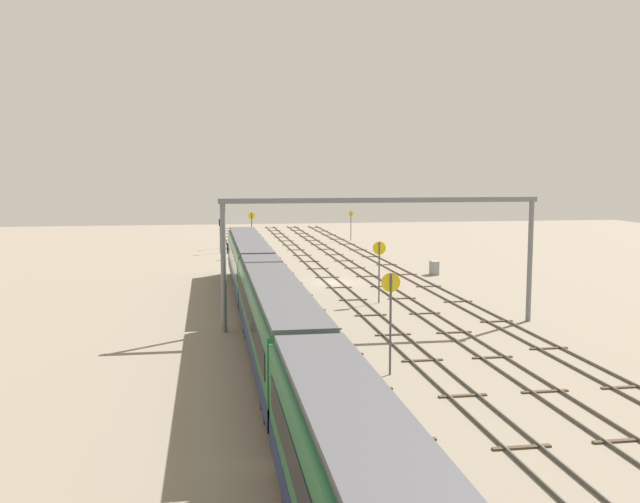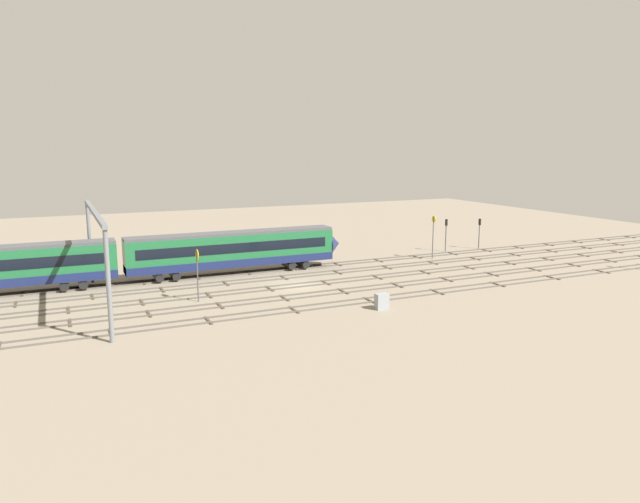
# 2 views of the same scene
# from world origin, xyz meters

# --- Properties ---
(ground_plane) EXTENTS (157.11, 157.11, 0.00)m
(ground_plane) POSITION_xyz_m (0.00, 0.00, 0.00)
(ground_plane) COLOR gray
(track_near_foreground) EXTENTS (141.11, 2.40, 0.16)m
(track_near_foreground) POSITION_xyz_m (0.00, -8.42, 0.07)
(track_near_foreground) COLOR #59544C
(track_near_foreground) RESTS_ON ground
(track_second_near) EXTENTS (141.11, 2.40, 0.16)m
(track_second_near) POSITION_xyz_m (0.00, -4.21, 0.07)
(track_second_near) COLOR #59544C
(track_second_near) RESTS_ON ground
(track_middle) EXTENTS (141.11, 2.40, 0.16)m
(track_middle) POSITION_xyz_m (0.00, 0.00, 0.07)
(track_middle) COLOR #59544C
(track_middle) RESTS_ON ground
(track_second_far) EXTENTS (141.11, 2.40, 0.16)m
(track_second_far) POSITION_xyz_m (-0.00, 4.21, 0.07)
(track_second_far) COLOR #59544C
(track_second_far) RESTS_ON ground
(track_with_train) EXTENTS (141.11, 2.40, 0.16)m
(track_with_train) POSITION_xyz_m (-0.00, 8.42, 0.07)
(track_with_train) COLOR #59544C
(track_with_train) RESTS_ON ground
(overhead_gantry) EXTENTS (0.40, 22.34, 8.98)m
(overhead_gantry) POSITION_xyz_m (-19.70, 0.09, 6.93)
(overhead_gantry) COLOR slate
(overhead_gantry) RESTS_ON ground
(speed_sign_far_trackside) EXTENTS (0.14, 1.09, 5.07)m
(speed_sign_far_trackside) POSITION_xyz_m (-11.04, -1.86, 3.43)
(speed_sign_far_trackside) COLOR #4C4C51
(speed_sign_far_trackside) RESTS_ON ground
(speed_sign_distant_end) EXTENTS (0.14, 0.85, 5.66)m
(speed_sign_distant_end) POSITION_xyz_m (21.82, 6.50, 3.57)
(speed_sign_distant_end) COLOR #4C4C51
(speed_sign_distant_end) RESTS_ON ground
(signal_light_trackside_approach) EXTENTS (0.31, 0.32, 4.54)m
(signal_light_trackside_approach) POSITION_xyz_m (26.78, 10.36, 2.97)
(signal_light_trackside_approach) COLOR #4C4C51
(signal_light_trackside_approach) RESTS_ON ground
(signal_light_trackside_departure) EXTENTS (0.31, 0.32, 4.35)m
(signal_light_trackside_departure) POSITION_xyz_m (32.43, 10.08, 2.86)
(signal_light_trackside_departure) COLOR #4C4C51
(signal_light_trackside_departure) RESTS_ON ground
(relay_cabinet) EXTENTS (1.21, 0.72, 1.44)m
(relay_cabinet) POSITION_xyz_m (3.50, -11.40, 0.72)
(relay_cabinet) COLOR gray
(relay_cabinet) RESTS_ON ground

